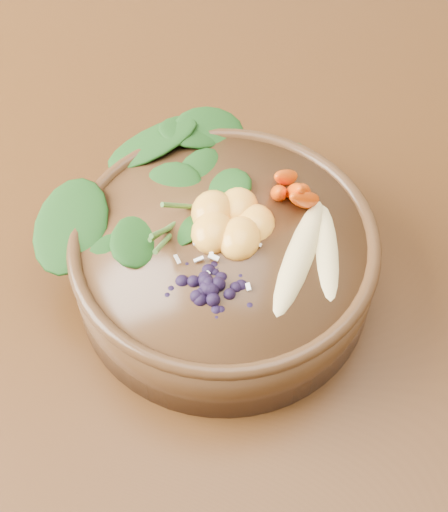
{
  "coord_description": "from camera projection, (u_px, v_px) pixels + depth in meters",
  "views": [
    {
      "loc": [
        -0.1,
        -0.48,
        1.33
      ],
      "look_at": [
        -0.19,
        -0.09,
        0.8
      ],
      "focal_mm": 50.0,
      "sensor_mm": 36.0,
      "label": 1
    }
  ],
  "objects": [
    {
      "name": "mandarin_cluster",
      "position": [
        231.0,
        213.0,
        0.64
      ],
      "size": [
        0.09,
        0.09,
        0.03
      ],
      "primitive_type": null,
      "rotation": [
        0.0,
        0.0,
        -0.05
      ],
      "color": "#F7A533",
      "rests_on": "stoneware_bowl"
    },
    {
      "name": "carrot_cluster",
      "position": [
        300.0,
        160.0,
        0.64
      ],
      "size": [
        0.06,
        0.06,
        0.08
      ],
      "primitive_type": null,
      "rotation": [
        0.0,
        0.0,
        -0.05
      ],
      "color": "#DF3B03",
      "rests_on": "stoneware_bowl"
    },
    {
      "name": "ground",
      "position": [
        333.0,
        493.0,
        1.33
      ],
      "size": [
        4.0,
        4.0,
        0.0
      ],
      "primitive_type": "plane",
      "color": "#381E0F",
      "rests_on": "ground"
    },
    {
      "name": "kale_heap",
      "position": [
        196.0,
        166.0,
        0.66
      ],
      "size": [
        0.19,
        0.17,
        0.04
      ],
      "primitive_type": null,
      "rotation": [
        0.0,
        0.0,
        -0.05
      ],
      "color": "#174312",
      "rests_on": "stoneware_bowl"
    },
    {
      "name": "blueberry_pile",
      "position": [
        209.0,
        277.0,
        0.59
      ],
      "size": [
        0.13,
        0.1,
        0.04
      ],
      "primitive_type": null,
      "rotation": [
        0.0,
        0.0,
        -0.05
      ],
      "color": "black",
      "rests_on": "stoneware_bowl"
    },
    {
      "name": "banana_halves",
      "position": [
        315.0,
        244.0,
        0.62
      ],
      "size": [
        0.07,
        0.16,
        0.03
      ],
      "rotation": [
        0.0,
        0.0,
        -0.05
      ],
      "color": "#E0CC84",
      "rests_on": "stoneware_bowl"
    },
    {
      "name": "stoneware_bowl",
      "position": [
        224.0,
        262.0,
        0.67
      ],
      "size": [
        0.29,
        0.29,
        0.08
      ],
      "primitive_type": "cylinder",
      "rotation": [
        0.0,
        0.0,
        -0.05
      ],
      "color": "#4B301A",
      "rests_on": "dining_table"
    },
    {
      "name": "dining_table",
      "position": [
        404.0,
        298.0,
        0.8
      ],
      "size": [
        1.6,
        0.9,
        0.75
      ],
      "color": "#331C0C",
      "rests_on": "ground"
    },
    {
      "name": "coconut_flakes",
      "position": [
        220.0,
        252.0,
        0.62
      ],
      "size": [
        0.09,
        0.07,
        0.01
      ],
      "primitive_type": null,
      "rotation": [
        0.0,
        0.0,
        -0.05
      ],
      "color": "white",
      "rests_on": "stoneware_bowl"
    }
  ]
}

